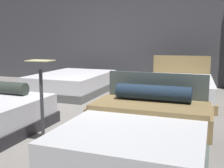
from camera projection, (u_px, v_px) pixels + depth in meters
name	position (u px, v px, depth m)	size (l,w,h in m)	color
ground_plane	(94.00, 115.00, 4.77)	(18.00, 18.00, 0.02)	gray
showroom_back_wall	(142.00, 21.00, 7.72)	(18.00, 0.06, 3.50)	#47474C
bed_1	(140.00, 136.00, 3.04)	(1.50, 1.97, 0.83)	#495653
bed_2	(72.00, 83.00, 6.69)	(1.58, 2.19, 0.46)	#585B59
bed_3	(178.00, 89.00, 5.87)	(1.52, 2.17, 0.87)	olive
price_sign	(42.00, 115.00, 3.26)	(0.28, 0.24, 1.05)	#3F3F44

